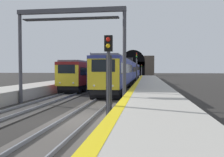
{
  "coord_description": "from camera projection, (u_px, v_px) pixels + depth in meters",
  "views": [
    {
      "loc": [
        -12.37,
        -3.62,
        2.77
      ],
      "look_at": [
        12.29,
        -0.11,
        1.81
      ],
      "focal_mm": 38.88,
      "sensor_mm": 36.0,
      "label": 1
    }
  ],
  "objects": [
    {
      "name": "platform_right",
      "position": [
        155.0,
        114.0,
        12.26
      ],
      "size": [
        112.0,
        3.85,
        1.03
      ],
      "primitive_type": "cube",
      "color": "#ADA89E",
      "rests_on": "ground_plane"
    },
    {
      "name": "railway_signal_far",
      "position": [
        142.0,
        69.0,
        88.48
      ],
      "size": [
        0.39,
        0.38,
        4.65
      ],
      "rotation": [
        0.0,
        0.0,
        3.14
      ],
      "color": "#4C4C54",
      "rests_on": "ground_plane"
    },
    {
      "name": "catenary_mast_near",
      "position": [
        91.0,
        66.0,
        63.83
      ],
      "size": [
        0.22,
        1.95,
        7.16
      ],
      "color": "#595B60",
      "rests_on": "ground_plane"
    },
    {
      "name": "ground_plane",
      "position": [
        77.0,
        121.0,
        12.86
      ],
      "size": [
        320.0,
        320.0,
        0.0
      ],
      "primitive_type": "plane",
      "color": "#282623"
    },
    {
      "name": "train_adjacent_platform",
      "position": [
        102.0,
        72.0,
        45.23
      ],
      "size": [
        39.87,
        3.1,
        4.67
      ],
      "rotation": [
        0.0,
        0.0,
        3.12
      ],
      "color": "maroon",
      "rests_on": "ground_plane"
    },
    {
      "name": "track_main_line",
      "position": [
        77.0,
        120.0,
        12.86
      ],
      "size": [
        160.0,
        2.75,
        0.21
      ],
      "color": "#4C4742",
      "rests_on": "ground_plane"
    },
    {
      "name": "train_main_approaching",
      "position": [
        128.0,
        71.0,
        48.28
      ],
      "size": [
        56.49,
        2.92,
        5.05
      ],
      "rotation": [
        0.0,
        0.0,
        3.14
      ],
      "color": "navy",
      "rests_on": "ground_plane"
    },
    {
      "name": "platform_right_edge_strip",
      "position": [
        122.0,
        103.0,
        12.48
      ],
      "size": [
        112.0,
        0.5,
        0.01
      ],
      "primitive_type": "cube",
      "color": "yellow",
      "rests_on": "platform_right"
    },
    {
      "name": "railway_signal_near",
      "position": [
        109.0,
        73.0,
        11.45
      ],
      "size": [
        0.39,
        0.38,
        4.35
      ],
      "rotation": [
        0.0,
        0.0,
        3.14
      ],
      "color": "#38383D",
      "rests_on": "ground_plane"
    },
    {
      "name": "railway_signal_mid",
      "position": [
        137.0,
        65.0,
        44.19
      ],
      "size": [
        0.39,
        0.38,
        5.82
      ],
      "rotation": [
        0.0,
        0.0,
        3.14
      ],
      "color": "#4C4C54",
      "rests_on": "ground_plane"
    },
    {
      "name": "overhead_signal_gantry",
      "position": [
        71.0,
        32.0,
        19.0
      ],
      "size": [
        0.7,
        8.77,
        7.51
      ],
      "color": "#3F3F47",
      "rests_on": "ground_plane"
    },
    {
      "name": "tunnel_portal",
      "position": [
        133.0,
        66.0,
        107.94
      ],
      "size": [
        2.18,
        18.59,
        11.29
      ],
      "color": "#51473D",
      "rests_on": "ground_plane"
    }
  ]
}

